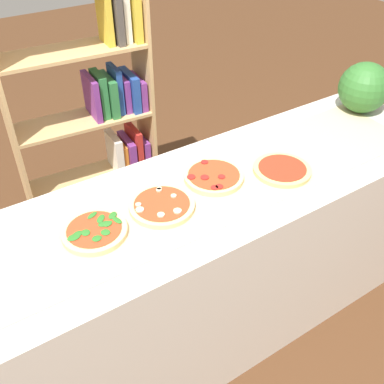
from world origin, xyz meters
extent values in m
plane|color=#4C2D19|center=(0.00, 0.00, 0.00)|extent=(12.00, 12.00, 0.00)
cube|color=beige|center=(0.00, 0.00, 0.45)|extent=(2.60, 0.66, 0.90)
cube|color=tan|center=(0.00, 0.00, 0.90)|extent=(2.22, 0.44, 0.00)
cylinder|color=#E5C17F|center=(-0.41, 0.01, 0.91)|extent=(0.24, 0.24, 0.02)
cylinder|color=red|center=(-0.41, 0.01, 0.93)|extent=(0.20, 0.20, 0.00)
ellipsoid|color=#286B23|center=(-0.37, 0.01, 0.93)|extent=(0.05, 0.04, 0.00)
ellipsoid|color=#286B23|center=(-0.49, 0.00, 0.93)|extent=(0.05, 0.04, 0.00)
ellipsoid|color=#286B23|center=(-0.45, 0.00, 0.93)|extent=(0.04, 0.04, 0.00)
ellipsoid|color=#286B23|center=(-0.33, 0.03, 0.93)|extent=(0.05, 0.05, 0.00)
ellipsoid|color=#286B23|center=(-0.39, 0.07, 0.93)|extent=(0.05, 0.04, 0.00)
ellipsoid|color=#286B23|center=(-0.47, 0.01, 0.93)|extent=(0.05, 0.04, 0.00)
ellipsoid|color=#286B23|center=(-0.37, 0.04, 0.93)|extent=(0.05, 0.05, 0.00)
ellipsoid|color=#286B23|center=(-0.36, 0.00, 0.93)|extent=(0.04, 0.04, 0.00)
ellipsoid|color=#286B23|center=(-0.32, 0.00, 0.93)|extent=(0.03, 0.05, 0.00)
ellipsoid|color=#286B23|center=(-0.39, -0.04, 0.93)|extent=(0.05, 0.05, 0.00)
ellipsoid|color=#286B23|center=(-0.42, -0.05, 0.93)|extent=(0.04, 0.03, 0.00)
cylinder|color=#E5C17F|center=(-0.14, 0.00, 0.91)|extent=(0.25, 0.25, 0.02)
cylinder|color=red|center=(-0.14, 0.00, 0.93)|extent=(0.21, 0.21, 0.00)
cylinder|color=#C6B28E|center=(-0.10, 0.08, 0.93)|extent=(0.02, 0.02, 0.01)
cylinder|color=#C6B28E|center=(-0.08, 0.01, 0.93)|extent=(0.02, 0.02, 0.01)
cylinder|color=#C6B28E|center=(-0.18, -0.06, 0.93)|extent=(0.03, 0.03, 0.01)
cylinder|color=#C6B28E|center=(-0.11, 0.07, 0.93)|extent=(0.02, 0.02, 0.01)
cylinder|color=#C6B28E|center=(-0.11, -0.08, 0.93)|extent=(0.03, 0.03, 0.01)
cylinder|color=#C6B28E|center=(-0.22, 0.04, 0.93)|extent=(0.02, 0.02, 0.01)
cylinder|color=#C6B28E|center=(-0.23, 0.01, 0.93)|extent=(0.03, 0.03, 0.01)
cylinder|color=#E5C17F|center=(0.14, 0.05, 0.91)|extent=(0.25, 0.25, 0.02)
cylinder|color=red|center=(0.14, 0.05, 0.93)|extent=(0.22, 0.22, 0.00)
cylinder|color=maroon|center=(0.08, -0.03, 0.93)|extent=(0.03, 0.03, 0.00)
cylinder|color=maroon|center=(0.09, 0.04, 0.93)|extent=(0.03, 0.03, 0.00)
cylinder|color=maroon|center=(0.05, 0.08, 0.93)|extent=(0.03, 0.03, 0.00)
cylinder|color=maroon|center=(0.15, 0.14, 0.93)|extent=(0.03, 0.03, 0.00)
cylinder|color=maroon|center=(0.10, -0.04, 0.93)|extent=(0.03, 0.03, 0.00)
cylinder|color=maroon|center=(0.15, 0.01, 0.93)|extent=(0.03, 0.03, 0.00)
cylinder|color=#DBB26B|center=(0.41, -0.07, 0.91)|extent=(0.25, 0.25, 0.02)
cylinder|color=red|center=(0.41, -0.07, 0.92)|extent=(0.20, 0.20, 0.00)
sphere|color=#2D6628|center=(1.13, 0.13, 1.03)|extent=(0.26, 0.26, 0.26)
cube|color=tan|center=(0.32, 1.00, 0.79)|extent=(0.04, 0.26, 1.58)
cube|color=tan|center=(-0.44, 1.05, 0.79)|extent=(0.04, 0.26, 1.58)
cube|color=tan|center=(-0.06, 1.03, 0.01)|extent=(0.76, 0.31, 0.02)
cube|color=#47423D|center=(0.28, 1.00, 0.11)|extent=(0.05, 0.18, 0.18)
cube|color=silver|center=(0.23, 1.00, 0.10)|extent=(0.06, 0.22, 0.17)
cube|color=#47423D|center=(0.18, 1.01, 0.11)|extent=(0.06, 0.18, 0.17)
cube|color=#234799|center=(0.13, 1.01, 0.15)|extent=(0.05, 0.18, 0.26)
cube|color=#234799|center=(0.09, 1.01, 0.11)|extent=(0.04, 0.18, 0.18)
cube|color=#234799|center=(0.05, 1.02, 0.12)|extent=(0.05, 0.21, 0.20)
cube|color=tan|center=(-0.06, 1.03, 0.40)|extent=(0.76, 0.31, 0.02)
cube|color=#753384|center=(0.28, 1.00, 0.50)|extent=(0.06, 0.20, 0.17)
cube|color=#B22823|center=(0.23, 1.00, 0.54)|extent=(0.05, 0.22, 0.26)
cube|color=#753384|center=(0.18, 1.01, 0.51)|extent=(0.06, 0.22, 0.19)
cube|color=orange|center=(0.14, 1.01, 0.50)|extent=(0.04, 0.17, 0.17)
cube|color=silver|center=(0.10, 1.01, 0.53)|extent=(0.06, 0.20, 0.23)
cube|color=tan|center=(-0.06, 1.03, 0.79)|extent=(0.76, 0.31, 0.02)
cube|color=#753384|center=(0.28, 1.00, 0.89)|extent=(0.05, 0.21, 0.17)
cube|color=#234799|center=(0.23, 1.00, 0.90)|extent=(0.06, 0.22, 0.21)
cube|color=#753384|center=(0.19, 1.01, 0.89)|extent=(0.04, 0.17, 0.19)
cube|color=#234799|center=(0.15, 1.01, 0.93)|extent=(0.04, 0.16, 0.26)
cube|color=#2D753D|center=(0.10, 1.01, 0.91)|extent=(0.06, 0.22, 0.21)
cube|color=#2D753D|center=(0.06, 1.02, 0.92)|extent=(0.06, 0.18, 0.24)
cube|color=#753384|center=(0.01, 1.02, 0.92)|extent=(0.05, 0.22, 0.23)
cube|color=tan|center=(-0.06, 1.03, 1.18)|extent=(0.76, 0.31, 0.02)
cube|color=gold|center=(0.28, 1.00, 1.30)|extent=(0.05, 0.21, 0.23)
cube|color=silver|center=(0.23, 1.00, 1.31)|extent=(0.05, 0.16, 0.24)
cube|color=#47423D|center=(0.18, 1.01, 1.32)|extent=(0.05, 0.20, 0.25)
cube|color=gold|center=(0.13, 1.01, 1.31)|extent=(0.05, 0.16, 0.24)
camera|label=1|loc=(-0.76, -1.17, 2.00)|focal=41.84mm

